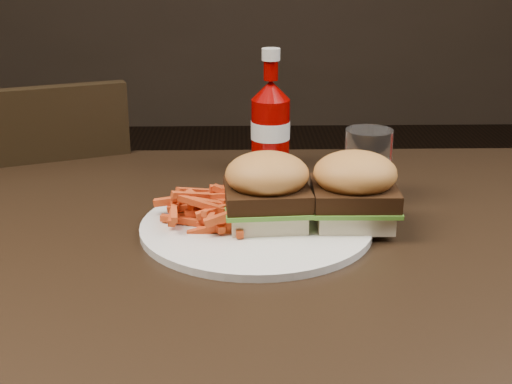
{
  "coord_description": "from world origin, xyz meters",
  "views": [
    {
      "loc": [
        -0.04,
        -0.84,
        1.11
      ],
      "look_at": [
        -0.02,
        0.04,
        0.8
      ],
      "focal_mm": 50.0,
      "sensor_mm": 36.0,
      "label": 1
    }
  ],
  "objects_px": {
    "chair_far": "(24,285)",
    "plate": "(256,227)",
    "dining_table": "(269,252)",
    "tumbler": "(368,166)",
    "ketchup_bottle": "(270,137)"
  },
  "relations": [
    {
      "from": "dining_table",
      "to": "chair_far",
      "type": "bearing_deg",
      "value": 134.35
    },
    {
      "from": "plate",
      "to": "ketchup_bottle",
      "type": "height_order",
      "value": "ketchup_bottle"
    },
    {
      "from": "chair_far",
      "to": "plate",
      "type": "height_order",
      "value": "plate"
    },
    {
      "from": "chair_far",
      "to": "tumbler",
      "type": "height_order",
      "value": "tumbler"
    },
    {
      "from": "plate",
      "to": "ketchup_bottle",
      "type": "xyz_separation_m",
      "value": [
        0.03,
        0.24,
        0.06
      ]
    },
    {
      "from": "chair_far",
      "to": "tumbler",
      "type": "xyz_separation_m",
      "value": [
        0.64,
        -0.37,
        0.38
      ]
    },
    {
      "from": "dining_table",
      "to": "ketchup_bottle",
      "type": "height_order",
      "value": "ketchup_bottle"
    },
    {
      "from": "plate",
      "to": "tumbler",
      "type": "relative_size",
      "value": 2.86
    },
    {
      "from": "chair_far",
      "to": "plate",
      "type": "bearing_deg",
      "value": 114.0
    },
    {
      "from": "plate",
      "to": "tumbler",
      "type": "height_order",
      "value": "tumbler"
    },
    {
      "from": "dining_table",
      "to": "plate",
      "type": "xyz_separation_m",
      "value": [
        -0.02,
        0.03,
        0.03
      ]
    },
    {
      "from": "chair_far",
      "to": "ketchup_bottle",
      "type": "bearing_deg",
      "value": 134.18
    },
    {
      "from": "plate",
      "to": "ketchup_bottle",
      "type": "bearing_deg",
      "value": 83.3
    },
    {
      "from": "plate",
      "to": "chair_far",
      "type": "bearing_deg",
      "value": 134.9
    },
    {
      "from": "tumbler",
      "to": "plate",
      "type": "bearing_deg",
      "value": -147.53
    }
  ]
}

